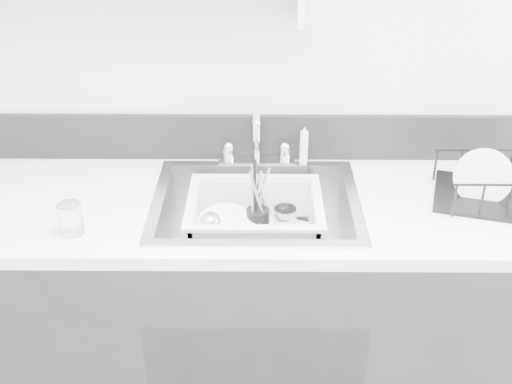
{
  "coord_description": "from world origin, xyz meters",
  "views": [
    {
      "loc": [
        0.01,
        -0.52,
        1.92
      ],
      "look_at": [
        0.0,
        1.14,
        0.98
      ],
      "focal_mm": 45.0,
      "sensor_mm": 36.0,
      "label": 1
    }
  ],
  "objects_px": {
    "counter_run": "(256,316)",
    "dish_rack": "(497,182)",
    "sink": "(256,225)",
    "wash_tub": "(255,222)"
  },
  "relations": [
    {
      "from": "wash_tub",
      "to": "dish_rack",
      "type": "xyz_separation_m",
      "value": [
        0.74,
        -0.0,
        0.15
      ]
    },
    {
      "from": "sink",
      "to": "dish_rack",
      "type": "distance_m",
      "value": 0.75
    },
    {
      "from": "sink",
      "to": "dish_rack",
      "type": "bearing_deg",
      "value": 1.03
    },
    {
      "from": "counter_run",
      "to": "dish_rack",
      "type": "height_order",
      "value": "dish_rack"
    },
    {
      "from": "counter_run",
      "to": "wash_tub",
      "type": "distance_m",
      "value": 0.37
    },
    {
      "from": "counter_run",
      "to": "dish_rack",
      "type": "relative_size",
      "value": 8.99
    },
    {
      "from": "wash_tub",
      "to": "dish_rack",
      "type": "height_order",
      "value": "dish_rack"
    },
    {
      "from": "counter_run",
      "to": "sink",
      "type": "xyz_separation_m",
      "value": [
        0.0,
        0.0,
        0.37
      ]
    },
    {
      "from": "counter_run",
      "to": "wash_tub",
      "type": "bearing_deg",
      "value": 106.52
    },
    {
      "from": "sink",
      "to": "wash_tub",
      "type": "distance_m",
      "value": 0.02
    }
  ]
}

